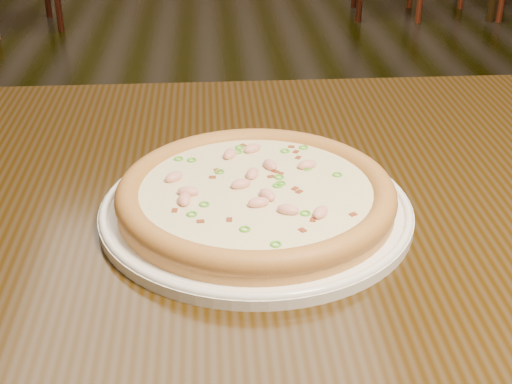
{
  "coord_description": "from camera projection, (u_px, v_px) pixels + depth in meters",
  "views": [
    {
      "loc": [
        0.12,
        -0.89,
        1.16
      ],
      "look_at": [
        0.17,
        -0.18,
        0.78
      ],
      "focal_mm": 50.0,
      "sensor_mm": 36.0,
      "label": 1
    }
  ],
  "objects": [
    {
      "name": "hero_table",
      "position": [
        346.0,
        258.0,
        0.92
      ],
      "size": [
        1.2,
        0.8,
        0.75
      ],
      "color": "black",
      "rests_on": "ground"
    },
    {
      "name": "plate",
      "position": [
        256.0,
        208.0,
        0.81
      ],
      "size": [
        0.36,
        0.36,
        0.02
      ],
      "color": "white",
      "rests_on": "hero_table"
    },
    {
      "name": "pizza",
      "position": [
        256.0,
        194.0,
        0.8
      ],
      "size": [
        0.32,
        0.32,
        0.03
      ],
      "color": "tan",
      "rests_on": "plate"
    }
  ]
}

